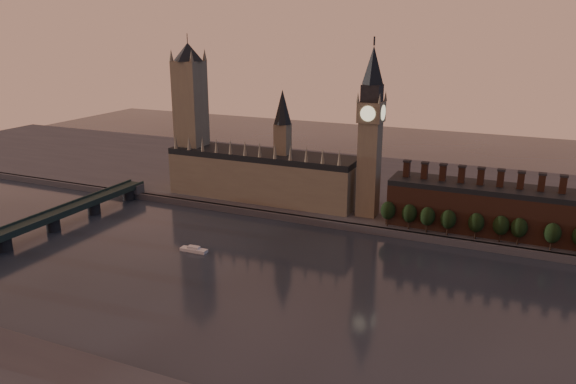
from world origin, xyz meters
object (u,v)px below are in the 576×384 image
object	(u,v)px
big_ben	(371,131)
westminster_bridge	(25,229)
victoria_tower	(191,113)
river_boat	(194,249)

from	to	relation	value
big_ben	westminster_bridge	distance (m)	205.83
victoria_tower	river_boat	distance (m)	123.29
big_ben	river_boat	size ratio (longest dim) A/B	6.97
victoria_tower	river_boat	bearing A→B (deg)	-57.10
westminster_bridge	river_boat	distance (m)	97.93
victoria_tower	big_ben	xyz separation A→B (m)	(130.00, -5.00, -2.26)
westminster_bridge	big_ben	bearing A→B (deg)	34.33
victoria_tower	westminster_bridge	xyz separation A→B (m)	(-35.00, -117.70, -51.65)
big_ben	westminster_bridge	size ratio (longest dim) A/B	0.54
big_ben	river_boat	bearing A→B (deg)	-129.37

